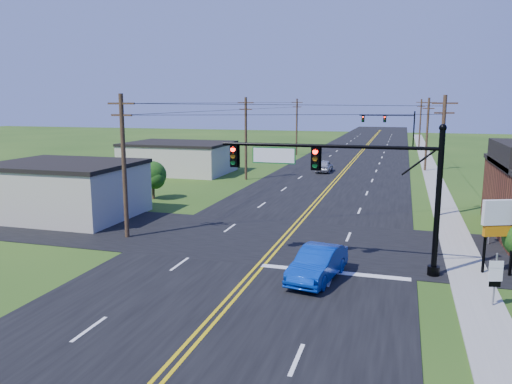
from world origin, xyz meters
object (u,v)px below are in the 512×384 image
(route_sign, at_px, (495,276))
(stop_sign, at_px, (491,218))
(signal_mast_main, at_px, (345,177))
(signal_mast_far, at_px, (390,123))
(blue_car, at_px, (318,264))

(route_sign, relative_size, stop_sign, 1.02)
(stop_sign, bearing_deg, signal_mast_main, -120.92)
(signal_mast_far, bearing_deg, route_sign, -85.02)
(blue_car, xyz_separation_m, route_sign, (7.62, -1.15, 0.58))
(signal_mast_main, relative_size, route_sign, 4.82)
(signal_mast_main, relative_size, blue_car, 2.37)
(signal_mast_far, height_order, blue_car, signal_mast_far)
(signal_mast_far, distance_m, route_sign, 75.69)
(stop_sign, bearing_deg, blue_car, -116.12)
(stop_sign, bearing_deg, signal_mast_far, 115.66)
(signal_mast_far, relative_size, route_sign, 4.68)
(route_sign, distance_m, stop_sign, 10.16)
(signal_mast_far, xyz_separation_m, blue_car, (-1.06, -74.19, -3.76))
(signal_mast_far, bearing_deg, stop_sign, -83.14)
(signal_mast_far, bearing_deg, blue_car, -90.82)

